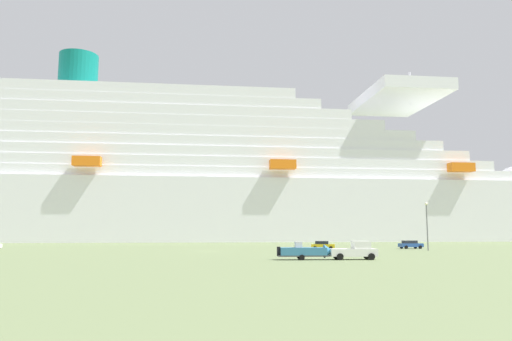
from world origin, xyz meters
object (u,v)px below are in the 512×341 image
at_px(parked_car_yellow_taxi, 322,245).
at_px(small_boat_on_trailer, 308,252).
at_px(pickup_truck, 354,251).
at_px(cruise_ship, 180,181).
at_px(street_lamp, 426,219).
at_px(parked_car_blue_suv, 410,244).

bearing_deg(parked_car_yellow_taxi, small_boat_on_trailer, -101.02).
bearing_deg(parked_car_yellow_taxi, pickup_truck, -90.67).
bearing_deg(cruise_ship, parked_car_yellow_taxi, -62.28).
distance_m(pickup_truck, parked_car_yellow_taxi, 30.45).
relative_size(cruise_ship, street_lamp, 35.09).
xyz_separation_m(cruise_ship, pickup_truck, (37.33, -102.16, -19.05)).
bearing_deg(parked_car_yellow_taxi, street_lamp, -12.18).
height_order(pickup_truck, parked_car_blue_suv, pickup_truck).
height_order(small_boat_on_trailer, street_lamp, street_lamp).
bearing_deg(street_lamp, parked_car_blue_suv, 91.55).
relative_size(parked_car_yellow_taxi, parked_car_blue_suv, 0.96).
bearing_deg(parked_car_blue_suv, small_boat_on_trailer, -123.49).
xyz_separation_m(small_boat_on_trailer, parked_car_yellow_taxi, (5.99, 30.77, -0.13)).
height_order(cruise_ship, street_lamp, cruise_ship).
xyz_separation_m(pickup_truck, street_lamp, (18.28, 26.58, 4.42)).
distance_m(cruise_ship, street_lamp, 94.97).
bearing_deg(parked_car_blue_suv, pickup_truck, -116.96).
height_order(parked_car_yellow_taxi, parked_car_blue_suv, same).
bearing_deg(street_lamp, parked_car_yellow_taxi, 167.82).
bearing_deg(small_boat_on_trailer, parked_car_yellow_taxi, 78.98).
height_order(pickup_truck, street_lamp, street_lamp).
relative_size(cruise_ship, small_boat_on_trailer, 38.65).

